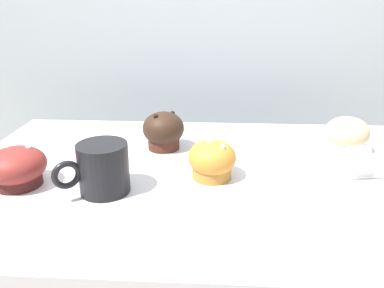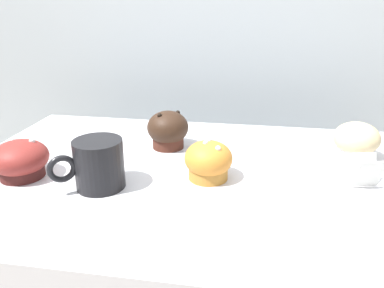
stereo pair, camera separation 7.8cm
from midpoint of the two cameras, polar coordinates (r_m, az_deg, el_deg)
The scene contains 7 objects.
wall_back at distance 1.34m, azimuth 6.50°, elevation 4.84°, with size 3.20×0.10×1.80m, color #A8B2B7.
muffin_front_center at distance 0.72m, azimuth 5.61°, elevation -2.69°, with size 0.09×0.09×0.08m.
muffin_back_left at distance 0.79m, azimuth -22.16°, elevation -2.31°, with size 0.11×0.11×0.08m.
muffin_back_right at distance 0.91m, azimuth 26.04°, elevation 0.39°, with size 0.10×0.10×0.08m.
muffin_front_left at distance 0.87m, azimuth -1.14°, elevation 2.10°, with size 0.10×0.10×0.09m.
coffee_cup at distance 0.70m, azimuth -11.07°, elevation -2.95°, with size 0.12×0.11×0.09m.
price_card at distance 0.78m, azimuth 27.70°, elevation -3.82°, with size 0.06×0.05×0.06m.
Camera 2 is at (0.10, -0.68, 1.28)m, focal length 35.00 mm.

